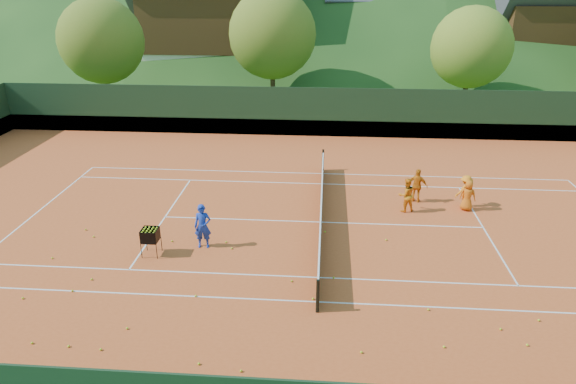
# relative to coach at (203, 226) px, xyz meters

# --- Properties ---
(ground) EXTENTS (400.00, 400.00, 0.00)m
(ground) POSITION_rel_coach_xyz_m (4.23, 2.34, -0.85)
(ground) COLOR #294F18
(ground) RESTS_ON ground
(clay_court) EXTENTS (40.00, 24.00, 0.02)m
(clay_court) POSITION_rel_coach_xyz_m (4.23, 2.34, -0.84)
(clay_court) COLOR #BE4A1E
(clay_court) RESTS_ON ground
(coach) EXTENTS (0.64, 0.45, 1.67)m
(coach) POSITION_rel_coach_xyz_m (0.00, 0.00, 0.00)
(coach) COLOR #1935A8
(coach) RESTS_ON clay_court
(student_a) EXTENTS (0.86, 0.76, 1.47)m
(student_a) POSITION_rel_coach_xyz_m (7.74, 3.68, -0.10)
(student_a) COLOR orange
(student_a) RESTS_ON clay_court
(student_b) EXTENTS (0.96, 0.66, 1.51)m
(student_b) POSITION_rel_coach_xyz_m (8.36, 4.70, -0.08)
(student_b) COLOR orange
(student_b) RESTS_ON clay_court
(student_c) EXTENTS (0.76, 0.64, 1.32)m
(student_c) POSITION_rel_coach_xyz_m (10.34, 3.99, -0.17)
(student_c) COLOR #CB5D12
(student_c) RESTS_ON clay_court
(student_d) EXTENTS (1.03, 0.82, 1.39)m
(student_d) POSITION_rel_coach_xyz_m (10.33, 4.41, -0.14)
(student_d) COLOR orange
(student_d) RESTS_ON clay_court
(tennis_ball_0) EXTENTS (0.07, 0.07, 0.07)m
(tennis_ball_0) POSITION_rel_coach_xyz_m (9.38, -4.10, -0.80)
(tennis_ball_0) COLOR #B7D924
(tennis_ball_0) RESTS_ON clay_court
(tennis_ball_1) EXTENTS (0.07, 0.07, 0.07)m
(tennis_ball_1) POSITION_rel_coach_xyz_m (0.46, -3.16, -0.80)
(tennis_ball_1) COLOR #B7D924
(tennis_ball_1) RESTS_ON clay_court
(tennis_ball_2) EXTENTS (0.07, 0.07, 0.07)m
(tennis_ball_2) POSITION_rel_coach_xyz_m (9.89, -4.73, -0.80)
(tennis_ball_2) COLOR #B7D924
(tennis_ball_2) RESTS_ON clay_court
(tennis_ball_3) EXTENTS (0.07, 0.07, 0.07)m
(tennis_ball_3) POSITION_rel_coach_xyz_m (6.70, 0.97, -0.80)
(tennis_ball_3) COLOR #B7D924
(tennis_ball_3) RESTS_ON clay_court
(tennis_ball_4) EXTENTS (0.07, 0.07, 0.07)m
(tennis_ball_4) POSITION_rel_coach_xyz_m (-3.47, -3.18, -0.80)
(tennis_ball_4) COLOR #B7D924
(tennis_ball_4) RESTS_ON clay_court
(tennis_ball_5) EXTENTS (0.07, 0.07, 0.07)m
(tennis_ball_5) POSITION_rel_coach_xyz_m (-3.42, -5.66, -0.80)
(tennis_ball_5) COLOR #B7D924
(tennis_ball_5) RESTS_ON clay_court
(tennis_ball_6) EXTENTS (0.07, 0.07, 0.07)m
(tennis_ball_6) POSITION_rel_coach_xyz_m (7.65, -4.98, -0.80)
(tennis_ball_6) COLOR #B7D924
(tennis_ball_6) RESTS_ON clay_court
(tennis_ball_8) EXTENTS (0.07, 0.07, 0.07)m
(tennis_ball_8) POSITION_rel_coach_xyz_m (-1.27, 0.26, -0.80)
(tennis_ball_8) COLOR #B7D924
(tennis_ball_8) RESTS_ON clay_court
(tennis_ball_9) EXTENTS (0.07, 0.07, 0.07)m
(tennis_ball_9) POSITION_rel_coach_xyz_m (-3.15, -2.49, -0.80)
(tennis_ball_9) COLOR #B7D924
(tennis_ball_9) RESTS_ON clay_court
(tennis_ball_10) EXTENTS (0.07, 0.07, 0.07)m
(tennis_ball_10) POSITION_rel_coach_xyz_m (-2.37, -5.71, -0.80)
(tennis_ball_10) COLOR #B7D924
(tennis_ball_10) RESTS_ON clay_court
(tennis_ball_11) EXTENTS (0.07, 0.07, 0.07)m
(tennis_ball_11) POSITION_rel_coach_xyz_m (-4.90, 0.93, -0.80)
(tennis_ball_11) COLOR #B7D924
(tennis_ball_11) RESTS_ON clay_court
(tennis_ball_12) EXTENTS (0.07, 0.07, 0.07)m
(tennis_ball_12) POSITION_rel_coach_xyz_m (4.09, -3.03, -0.80)
(tennis_ball_12) COLOR #B7D924
(tennis_ball_12) RESTS_ON clay_court
(tennis_ball_13) EXTENTS (0.07, 0.07, 0.07)m
(tennis_ball_13) POSITION_rel_coach_xyz_m (7.51, -3.33, -0.80)
(tennis_ball_13) COLOR #B7D924
(tennis_ball_13) RESTS_ON clay_court
(tennis_ball_15) EXTENTS (0.07, 0.07, 0.07)m
(tennis_ball_15) POSITION_rel_coach_xyz_m (-1.08, -4.86, -0.80)
(tennis_ball_15) COLOR #B7D924
(tennis_ball_15) RESTS_ON clay_court
(tennis_ball_16) EXTENTS (0.07, 0.07, 0.07)m
(tennis_ball_16) POSITION_rel_coach_xyz_m (4.73, -1.79, -0.80)
(tennis_ball_16) COLOR #B7D924
(tennis_ball_16) RESTS_ON clay_court
(tennis_ball_17) EXTENTS (0.07, 0.07, 0.07)m
(tennis_ball_17) POSITION_rel_coach_xyz_m (0.16, -6.86, -0.80)
(tennis_ball_17) COLOR #B7D924
(tennis_ball_17) RESTS_ON clay_court
(tennis_ball_18) EXTENTS (0.07, 0.07, 0.07)m
(tennis_ball_18) POSITION_rel_coach_xyz_m (0.76, 0.34, -0.80)
(tennis_ball_18) COLOR #B7D924
(tennis_ball_18) RESTS_ON clay_court
(tennis_ball_19) EXTENTS (0.07, 0.07, 0.07)m
(tennis_ball_19) POSITION_rel_coach_xyz_m (4.41, 1.45, -0.80)
(tennis_ball_19) COLOR #B7D924
(tennis_ball_19) RESTS_ON clay_court
(tennis_ball_20) EXTENTS (0.07, 0.07, 0.07)m
(tennis_ball_20) POSITION_rel_coach_xyz_m (10.60, -3.60, -0.80)
(tennis_ball_20) COLOR #B7D924
(tennis_ball_20) RESTS_ON clay_court
(tennis_ball_21) EXTENTS (0.07, 0.07, 0.07)m
(tennis_ball_21) POSITION_rel_coach_xyz_m (1.04, -0.11, -0.80)
(tennis_ball_21) COLOR #B7D924
(tennis_ball_21) RESTS_ON clay_court
(tennis_ball_22) EXTENTS (0.07, 0.07, 0.07)m
(tennis_ball_22) POSITION_rel_coach_xyz_m (-4.81, -3.68, -0.80)
(tennis_ball_22) COLOR #B7D924
(tennis_ball_22) RESTS_ON clay_court
(tennis_ball_23) EXTENTS (0.07, 0.07, 0.07)m
(tennis_ball_23) POSITION_rel_coach_xyz_m (1.27, -6.11, -0.80)
(tennis_ball_23) COLOR #B7D924
(tennis_ball_23) RESTS_ON clay_court
(tennis_ball_24) EXTENTS (0.07, 0.07, 0.07)m
(tennis_ball_24) POSITION_rel_coach_xyz_m (2.38, -6.28, -0.80)
(tennis_ball_24) COLOR #B7D924
(tennis_ball_24) RESTS_ON clay_court
(tennis_ball_25) EXTENTS (0.07, 0.07, 0.07)m
(tennis_ball_25) POSITION_rel_coach_xyz_m (-1.46, -5.77, -0.80)
(tennis_ball_25) COLOR #B7D924
(tennis_ball_25) RESTS_ON clay_court
(tennis_ball_26) EXTENTS (0.07, 0.07, 0.07)m
(tennis_ball_26) POSITION_rel_coach_xyz_m (3.36, -2.10, -0.80)
(tennis_ball_26) COLOR #B7D924
(tennis_ball_26) RESTS_ON clay_court
(tennis_ball_27) EXTENTS (0.07, 0.07, 0.07)m
(tennis_ball_27) POSITION_rel_coach_xyz_m (-4.34, 0.38, -0.80)
(tennis_ball_27) COLOR #B7D924
(tennis_ball_27) RESTS_ON clay_court
(tennis_ball_28) EXTENTS (0.07, 0.07, 0.07)m
(tennis_ball_28) POSITION_rel_coach_xyz_m (5.43, -5.36, -0.80)
(tennis_ball_28) COLOR #B7D924
(tennis_ball_28) RESTS_ON clay_court
(tennis_ball_29) EXTENTS (0.07, 0.07, 0.07)m
(tennis_ball_29) POSITION_rel_coach_xyz_m (-5.11, -1.28, -0.80)
(tennis_ball_29) COLOR #B7D924
(tennis_ball_29) RESTS_ON clay_court
(court_lines) EXTENTS (23.83, 11.03, 0.00)m
(court_lines) POSITION_rel_coach_xyz_m (4.23, 2.34, -0.83)
(court_lines) COLOR white
(court_lines) RESTS_ON clay_court
(tennis_net) EXTENTS (0.10, 12.07, 1.10)m
(tennis_net) POSITION_rel_coach_xyz_m (4.23, 2.34, -0.33)
(tennis_net) COLOR black
(tennis_net) RESTS_ON clay_court
(perimeter_fence) EXTENTS (40.40, 24.24, 3.00)m
(perimeter_fence) POSITION_rel_coach_xyz_m (4.23, 2.34, 0.41)
(perimeter_fence) COLOR black
(perimeter_fence) RESTS_ON clay_court
(ball_hopper) EXTENTS (0.57, 0.57, 1.00)m
(ball_hopper) POSITION_rel_coach_xyz_m (-1.72, -0.69, -0.09)
(ball_hopper) COLOR black
(ball_hopper) RESTS_ON clay_court
(chalet_left) EXTENTS (13.80, 9.93, 12.92)m
(chalet_left) POSITION_rel_coach_xyz_m (-5.77, 32.34, 4.79)
(chalet_left) COLOR beige
(chalet_left) RESTS_ON ground
(chalet_mid) EXTENTS (12.65, 8.82, 11.45)m
(chalet_mid) POSITION_rel_coach_xyz_m (10.23, 36.34, 4.14)
(chalet_mid) COLOR beige
(chalet_mid) RESTS_ON ground
(chalet_right) EXTENTS (11.50, 8.82, 11.91)m
(chalet_right) POSITION_rel_coach_xyz_m (24.23, 32.34, 4.40)
(chalet_right) COLOR beige
(chalet_right) RESTS_ON ground
(tree_a) EXTENTS (6.00, 6.00, 7.88)m
(tree_a) POSITION_rel_coach_xyz_m (-11.77, 20.34, 4.02)
(tree_a) COLOR #3F2A19
(tree_a) RESTS_ON ground
(tree_b) EXTENTS (6.40, 6.40, 8.40)m
(tree_b) POSITION_rel_coach_xyz_m (0.23, 22.34, 4.34)
(tree_b) COLOR #3F2919
(tree_b) RESTS_ON ground
(tree_c) EXTENTS (5.60, 5.60, 7.35)m
(tree_c) POSITION_rel_coach_xyz_m (14.23, 21.34, 3.69)
(tree_c) COLOR #3F2719
(tree_c) RESTS_ON ground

